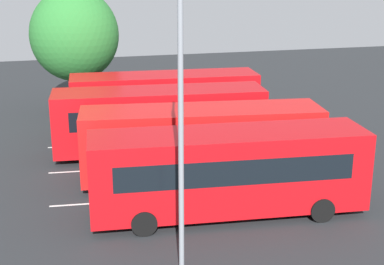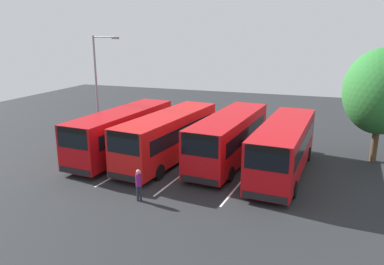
% 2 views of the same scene
% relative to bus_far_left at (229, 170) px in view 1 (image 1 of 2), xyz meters
% --- Properties ---
extents(ground_plane, '(63.52, 63.52, 0.00)m').
position_rel_bus_far_left_xyz_m(ground_plane, '(-0.47, 5.60, -1.79)').
color(ground_plane, '#232628').
extents(bus_far_left, '(10.47, 3.31, 3.26)m').
position_rel_bus_far_left_xyz_m(bus_far_left, '(0.00, 0.00, 0.00)').
color(bus_far_left, '#B70C11').
rests_on(bus_far_left, ground).
extents(bus_center_left, '(10.52, 3.73, 3.26)m').
position_rel_bus_far_left_xyz_m(bus_center_left, '(-0.07, 3.54, 0.00)').
color(bus_center_left, red).
rests_on(bus_center_left, ground).
extents(bus_center_right, '(10.48, 3.38, 3.26)m').
position_rel_bus_far_left_xyz_m(bus_center_right, '(-1.14, 7.55, 0.00)').
color(bus_center_right, '#B70C11').
rests_on(bus_center_right, ground).
extents(bus_far_right, '(10.45, 3.19, 3.26)m').
position_rel_bus_far_left_xyz_m(bus_far_right, '(-0.12, 11.26, 0.00)').
color(bus_far_right, '#B70C11').
rests_on(bus_far_right, ground).
extents(pedestrian, '(0.43, 0.43, 1.75)m').
position_rel_bus_far_left_xyz_m(pedestrian, '(6.41, 4.60, -0.75)').
color(pedestrian, '#232833').
rests_on(pedestrian, ground).
extents(street_lamp, '(0.79, 2.67, 8.41)m').
position_rel_bus_far_left_xyz_m(street_lamp, '(-2.65, -3.53, 3.05)').
color(street_lamp, gray).
rests_on(street_lamp, ground).
extents(depot_tree, '(5.44, 4.89, 7.71)m').
position_rel_bus_far_left_xyz_m(depot_tree, '(-4.63, 16.90, 3.06)').
color(depot_tree, '#4C3823').
rests_on(depot_tree, ground).
extents(lane_stripe_outer_left, '(12.32, 1.15, 0.01)m').
position_rel_bus_far_left_xyz_m(lane_stripe_outer_left, '(-0.47, 1.87, -1.78)').
color(lane_stripe_outer_left, silver).
rests_on(lane_stripe_outer_left, ground).
extents(lane_stripe_inner_left, '(12.32, 1.15, 0.01)m').
position_rel_bus_far_left_xyz_m(lane_stripe_inner_left, '(-0.47, 5.60, -1.78)').
color(lane_stripe_inner_left, silver).
rests_on(lane_stripe_inner_left, ground).
extents(lane_stripe_inner_right, '(12.32, 1.15, 0.01)m').
position_rel_bus_far_left_xyz_m(lane_stripe_inner_right, '(-0.47, 9.34, -1.78)').
color(lane_stripe_inner_right, silver).
rests_on(lane_stripe_inner_right, ground).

